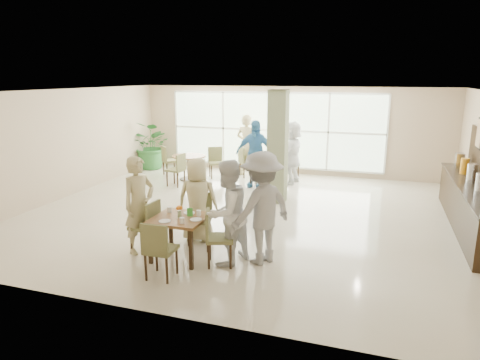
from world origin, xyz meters
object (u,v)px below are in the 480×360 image
(potted_plant, at_px, (153,145))
(teen_far, at_px, (198,200))
(round_table_left, at_px, (189,162))
(main_table, at_px, (180,223))
(teen_standing, at_px, (261,208))
(adult_a, at_px, (255,154))
(buffet_counter, at_px, (471,203))
(adult_standing, at_px, (247,145))
(round_table_right, at_px, (264,163))
(teen_right, at_px, (227,213))
(adult_b, at_px, (292,153))
(teen_left, at_px, (139,205))

(potted_plant, height_order, teen_far, teen_far)
(round_table_left, bearing_deg, main_table, -66.77)
(potted_plant, xyz_separation_m, teen_standing, (5.54, -6.16, 0.15))
(main_table, distance_m, adult_a, 5.21)
(buffet_counter, relative_size, adult_a, 2.44)
(potted_plant, height_order, teen_standing, teen_standing)
(round_table_left, distance_m, buffet_counter, 7.72)
(teen_standing, bearing_deg, buffet_counter, 161.98)
(adult_standing, bearing_deg, potted_plant, 10.54)
(round_table_right, distance_m, buffet_counter, 5.87)
(potted_plant, bearing_deg, teen_right, -51.87)
(buffet_counter, distance_m, teen_standing, 4.76)
(adult_a, bearing_deg, adult_b, 39.02)
(main_table, xyz_separation_m, round_table_right, (-0.10, 5.96, -0.09))
(main_table, xyz_separation_m, buffet_counter, (5.10, 3.24, -0.10))
(potted_plant, relative_size, adult_b, 0.88)
(potted_plant, distance_m, adult_a, 4.19)
(round_table_right, xyz_separation_m, teen_left, (-0.71, -5.92, 0.32))
(main_table, relative_size, adult_a, 0.47)
(round_table_right, height_order, potted_plant, potted_plant)
(teen_standing, bearing_deg, round_table_right, -131.93)
(adult_a, bearing_deg, teen_far, -88.11)
(main_table, distance_m, teen_far, 0.89)
(round_table_left, height_order, teen_standing, teen_standing)
(teen_left, distance_m, adult_a, 5.20)
(round_table_right, bearing_deg, adult_standing, 142.48)
(teen_right, distance_m, adult_standing, 6.66)
(potted_plant, height_order, adult_standing, adult_standing)
(round_table_left, bearing_deg, teen_standing, -54.11)
(round_table_left, distance_m, adult_a, 2.21)
(main_table, distance_m, teen_left, 0.85)
(buffet_counter, distance_m, adult_b, 5.11)
(teen_right, distance_m, adult_b, 5.87)
(main_table, relative_size, round_table_right, 0.87)
(main_table, relative_size, adult_standing, 0.46)
(adult_b, height_order, adult_standing, adult_standing)
(teen_right, bearing_deg, teen_far, -109.80)
(adult_standing, bearing_deg, adult_b, 169.25)
(teen_left, distance_m, teen_standing, 2.21)
(main_table, bearing_deg, buffet_counter, 32.42)
(main_table, xyz_separation_m, potted_plant, (-4.16, 6.44, 0.16))
(round_table_left, xyz_separation_m, round_table_right, (2.22, 0.57, -0.00))
(teen_right, height_order, adult_a, adult_a)
(round_table_left, xyz_separation_m, potted_plant, (-1.84, 1.05, 0.26))
(main_table, height_order, potted_plant, potted_plant)
(main_table, xyz_separation_m, adult_b, (0.76, 5.93, 0.27))
(round_table_right, height_order, adult_b, adult_b)
(teen_far, bearing_deg, buffet_counter, -165.02)
(main_table, distance_m, potted_plant, 7.67)
(teen_standing, bearing_deg, round_table_left, -110.66)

